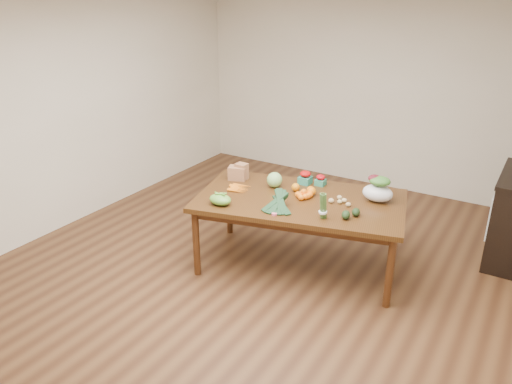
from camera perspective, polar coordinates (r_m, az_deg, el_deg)
The scene contains 24 objects.
floor at distance 5.14m, azimuth -0.43°, elevation -9.15°, with size 6.00×6.00×0.00m, color brown.
room_walls at distance 4.57m, azimuth -0.47°, elevation 5.38°, with size 5.02×6.02×2.70m.
dining_table at distance 5.11m, azimuth 4.94°, elevation -4.61°, with size 2.01×1.12×0.75m, color #43270F.
dish_towel at distance 5.55m, azimuth 25.24°, elevation -2.51°, with size 0.02×0.28×0.45m, color white.
paper_bag at distance 5.39m, azimuth -2.14°, elevation 2.34°, with size 0.25×0.21×0.18m, color #9D6C46, non-canonical shape.
cabbage at distance 5.18m, azimuth 2.14°, elevation 1.40°, with size 0.16×0.16×0.16m, color #95C672.
strawberry_basket_a at distance 5.30m, azimuth 5.64°, elevation 1.53°, with size 0.12×0.12×0.11m, color #B90D0C, non-canonical shape.
strawberry_basket_b at distance 5.28m, azimuth 7.38°, elevation 1.25°, with size 0.10×0.10×0.09m, color red, non-canonical shape.
orange_a at distance 5.10m, azimuth 4.56°, elevation 0.55°, with size 0.09×0.09×0.09m, color orange.
orange_b at distance 5.05m, azimuth 6.25°, elevation 0.23°, with size 0.08×0.08×0.08m, color orange.
orange_c at distance 5.01m, azimuth 6.35°, elevation 0.09°, with size 0.09×0.09×0.09m, color #ED5D0E.
mandarin_cluster at distance 4.94m, azimuth 5.47°, elevation -0.14°, with size 0.18×0.18×0.10m, color orange, non-canonical shape.
carrots at distance 5.14m, azimuth -1.95°, elevation 0.45°, with size 0.22×0.22×0.03m, color orange, non-canonical shape.
snap_pea_bag at distance 4.79m, azimuth -4.11°, elevation -0.86°, with size 0.23×0.17×0.10m, color #65A136.
kale_bunch at distance 4.63m, azimuth 2.45°, elevation -1.25°, with size 0.32×0.40×0.16m, color #16321A, non-canonical shape.
asparagus_bundle at distance 4.50m, azimuth 7.69°, elevation -1.58°, with size 0.08×0.08×0.25m, color #4E7E3A, non-canonical shape.
potato_a at distance 4.87m, azimuth 8.59°, elevation -0.98°, with size 0.06×0.05×0.05m, color tan.
potato_b at distance 4.87m, azimuth 9.55°, elevation -1.10°, with size 0.05×0.04×0.04m, color tan.
potato_c at distance 4.90m, azimuth 10.06°, elevation -0.95°, with size 0.05×0.05×0.04m, color #D8C77C.
potato_d at distance 4.96m, azimuth 9.53°, elevation -0.63°, with size 0.05×0.05×0.04m, color tan.
potato_e at distance 4.82m, azimuth 10.51°, elevation -1.41°, with size 0.05×0.05×0.04m, color tan.
avocado_a at distance 4.57m, azimuth 10.23°, elevation -2.58°, with size 0.08×0.11×0.08m, color black.
avocado_b at distance 4.64m, azimuth 11.35°, elevation -2.26°, with size 0.07×0.11×0.07m, color black.
salad_bag at distance 4.97m, azimuth 13.76°, elevation 0.22°, with size 0.30×0.22×0.23m, color white, non-canonical shape.
Camera 1 is at (2.30, -3.70, 2.71)m, focal length 35.00 mm.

